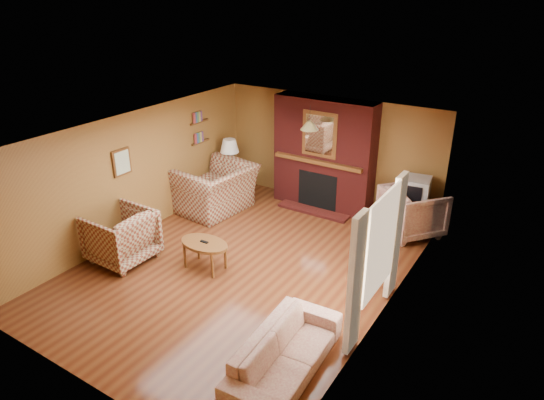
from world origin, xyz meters
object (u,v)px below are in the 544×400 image
Objects in this scene: coffee_table at (204,245)px; tv_stand at (411,217)px; floral_sofa at (285,354)px; crt_tv at (415,190)px; plaid_loveseat at (215,189)px; plaid_armchair at (121,236)px; fireplace at (324,155)px; table_lamp at (230,153)px; floral_armchair at (412,211)px; side_table at (231,181)px.

tv_stand is at bearing 51.00° from coffee_table.
crt_tv is at bearing -5.05° from floral_sofa.
plaid_armchair is at bearing 3.36° from plaid_loveseat.
coffee_table is 1.37× the size of tv_stand.
floral_sofa is 4.57m from tv_stand.
fireplace is 2.33× the size of plaid_armchair.
floral_sofa reaches higher than coffee_table.
table_lamp reaches higher than crt_tv.
side_table is at bearing 43.58° from floral_armchair.
plaid_loveseat is 2.47× the size of side_table.
plaid_loveseat is 0.93m from side_table.
table_lamp is 4.22m from tv_stand.
crt_tv reaches higher than floral_armchair.
tv_stand is at bearing -5.05° from floral_sofa.
plaid_armchair is 1.53m from coffee_table.
floral_sofa is 5.81m from side_table.
floral_armchair reaches higher than plaid_armchair.
floral_armchair is at bearing 4.41° from table_lamp.
floral_armchair reaches higher than side_table.
floral_sofa is at bearing 127.06° from floral_armchair.
tv_stand reaches higher than coffee_table.
table_lamp reaches higher than coffee_table.
floral_armchair is 1.47× the size of table_lamp.
side_table is (-4.00, 4.21, 0.03)m from floral_sofa.
floral_armchair reaches higher than floral_sofa.
plaid_loveseat is 4.09m from tv_stand.
plaid_loveseat is 1.49× the size of plaid_armchair.
coffee_table is 1.27× the size of table_lamp.
plaid_loveseat is 2.34× the size of tv_stand.
crt_tv reaches higher than side_table.
fireplace is 5.19m from floral_sofa.
plaid_armchair is at bearing -158.29° from coffee_table.
tv_stand is 0.58m from crt_tv.
side_table is at bearing 118.93° from coffee_table.
plaid_armchair is 5.48m from floral_armchair.
fireplace is at bearing 14.29° from table_lamp.
fireplace reaches higher than plaid_loveseat.
coffee_table is 3.24m from side_table.
side_table is 0.95× the size of tv_stand.
floral_sofa is at bearing -46.49° from side_table.
plaid_loveseat is at bearing -74.14° from side_table.
table_lamp is at bearing -165.71° from fireplace.
floral_sofa is 1.88× the size of floral_armchair.
plaid_loveseat reaches higher than plaid_armchair.
plaid_armchair is at bearing -87.48° from table_lamp.
floral_armchair is at bearing -5.27° from floral_sofa.
crt_tv reaches higher than plaid_loveseat.
tv_stand is (-0.02, 0.03, -0.15)m from floral_armchair.
crt_tv reaches higher than tv_stand.
plaid_armchair is 3.41m from side_table.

